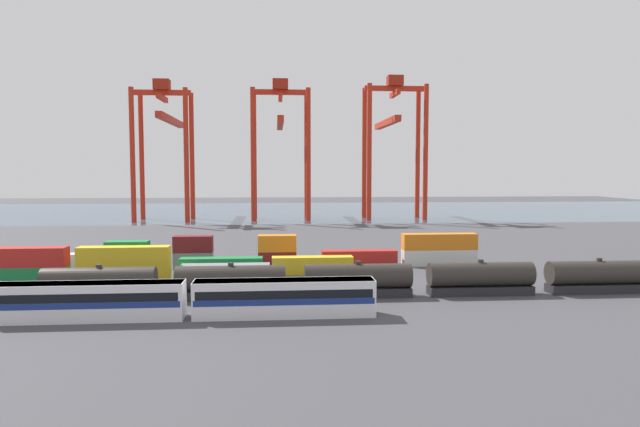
# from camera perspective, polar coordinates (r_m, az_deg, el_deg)

# --- Properties ---
(ground_plane) EXTENTS (420.00, 420.00, 0.00)m
(ground_plane) POSITION_cam_1_polar(r_m,az_deg,el_deg) (121.73, -10.83, -3.00)
(ground_plane) COLOR #424247
(harbour_water) EXTENTS (400.00, 110.00, 0.01)m
(harbour_water) POSITION_cam_1_polar(r_m,az_deg,el_deg) (217.60, -8.07, 0.23)
(harbour_water) COLOR #384C60
(harbour_water) RESTS_ON ground_plane
(passenger_train) EXTENTS (59.04, 3.14, 3.90)m
(passenger_train) POSITION_cam_1_polar(r_m,az_deg,el_deg) (63.08, -22.26, -8.09)
(passenger_train) COLOR silver
(passenger_train) RESTS_ON ground_plane
(freight_tank_row) EXTENTS (74.55, 2.95, 4.41)m
(freight_tank_row) POSITION_cam_1_polar(r_m,az_deg,el_deg) (69.27, 3.86, -6.72)
(freight_tank_row) COLOR #232326
(freight_tank_row) RESTS_ON ground_plane
(shipping_container_2) EXTENTS (12.10, 2.44, 2.60)m
(shipping_container_2) POSITION_cam_1_polar(r_m,az_deg,el_deg) (85.40, -28.05, -5.66)
(shipping_container_2) COLOR #197538
(shipping_container_2) RESTS_ON ground_plane
(shipping_container_3) EXTENTS (12.10, 2.44, 2.60)m
(shipping_container_3) POSITION_cam_1_polar(r_m,az_deg,el_deg) (85.01, -28.12, -3.93)
(shipping_container_3) COLOR #AD211C
(shipping_container_3) RESTS_ON shipping_container_2
(shipping_container_4) EXTENTS (12.10, 2.44, 2.60)m
(shipping_container_4) POSITION_cam_1_polar(r_m,az_deg,el_deg) (80.98, -19.19, -5.91)
(shipping_container_4) COLOR gold
(shipping_container_4) RESTS_ON ground_plane
(shipping_container_5) EXTENTS (12.10, 2.44, 2.60)m
(shipping_container_5) POSITION_cam_1_polar(r_m,az_deg,el_deg) (80.57, -19.24, -4.09)
(shipping_container_5) COLOR gold
(shipping_container_5) RESTS_ON shipping_container_4
(shipping_container_6) EXTENTS (12.10, 2.44, 2.60)m
(shipping_container_6) POSITION_cam_1_polar(r_m,az_deg,el_deg) (78.66, -9.56, -6.03)
(shipping_container_6) COLOR slate
(shipping_container_6) RESTS_ON ground_plane
(shipping_container_8) EXTENTS (6.04, 2.44, 2.60)m
(shipping_container_8) POSITION_cam_1_polar(r_m,az_deg,el_deg) (91.21, -27.15, -5.02)
(shipping_container_8) COLOR orange
(shipping_container_8) RESTS_ON ground_plane
(shipping_container_9) EXTENTS (6.04, 2.44, 2.60)m
(shipping_container_9) POSITION_cam_1_polar(r_m,az_deg,el_deg) (86.94, -18.88, -5.21)
(shipping_container_9) COLOR #1C4299
(shipping_container_9) RESTS_ON ground_plane
(shipping_container_10) EXTENTS (6.04, 2.44, 2.60)m
(shipping_container_10) POSITION_cam_1_polar(r_m,az_deg,el_deg) (86.55, -18.92, -3.51)
(shipping_container_10) COLOR #197538
(shipping_container_10) RESTS_ON shipping_container_9
(shipping_container_11) EXTENTS (12.10, 2.44, 2.60)m
(shipping_container_11) POSITION_cam_1_polar(r_m,az_deg,el_deg) (84.62, -9.96, -5.30)
(shipping_container_11) COLOR #197538
(shipping_container_11) RESTS_ON ground_plane
(shipping_container_12) EXTENTS (12.10, 2.44, 2.60)m
(shipping_container_12) POSITION_cam_1_polar(r_m,az_deg,el_deg) (84.42, -0.77, -5.26)
(shipping_container_12) COLOR gold
(shipping_container_12) RESTS_ON ground_plane
(shipping_container_13) EXTENTS (12.10, 2.44, 2.60)m
(shipping_container_13) POSITION_cam_1_polar(r_m,az_deg,el_deg) (98.31, -28.14, -4.41)
(shipping_container_13) COLOR slate
(shipping_container_13) RESTS_ON ground_plane
(shipping_container_14) EXTENTS (12.10, 2.44, 2.60)m
(shipping_container_14) POSITION_cam_1_polar(r_m,az_deg,el_deg) (93.83, -20.72, -4.57)
(shipping_container_14) COLOR silver
(shipping_container_14) RESTS_ON ground_plane
(shipping_container_15) EXTENTS (6.04, 2.44, 2.60)m
(shipping_container_15) POSITION_cam_1_polar(r_m,az_deg,el_deg) (91.05, -12.70, -4.66)
(shipping_container_15) COLOR slate
(shipping_container_15) RESTS_ON ground_plane
(shipping_container_16) EXTENTS (6.04, 2.44, 2.60)m
(shipping_container_16) POSITION_cam_1_polar(r_m,az_deg,el_deg) (90.69, -12.73, -3.04)
(shipping_container_16) COLOR maroon
(shipping_container_16) RESTS_ON shipping_container_15
(shipping_container_17) EXTENTS (6.04, 2.44, 2.60)m
(shipping_container_17) POSITION_cam_1_polar(r_m,az_deg,el_deg) (90.13, -4.35, -4.66)
(shipping_container_17) COLOR maroon
(shipping_container_17) RESTS_ON ground_plane
(shipping_container_18) EXTENTS (6.04, 2.44, 2.60)m
(shipping_container_18) POSITION_cam_1_polar(r_m,az_deg,el_deg) (89.77, -4.36, -3.02)
(shipping_container_18) COLOR orange
(shipping_container_18) RESTS_ON shipping_container_17
(shipping_container_19) EXTENTS (12.10, 2.44, 2.60)m
(shipping_container_19) POSITION_cam_1_polar(r_m,az_deg,el_deg) (91.13, 3.99, -4.56)
(shipping_container_19) COLOR #AD211C
(shipping_container_19) RESTS_ON ground_plane
(shipping_container_20) EXTENTS (12.10, 2.44, 2.60)m
(shipping_container_20) POSITION_cam_1_polar(r_m,az_deg,el_deg) (93.98, 11.98, -4.37)
(shipping_container_20) COLOR silver
(shipping_container_20) RESTS_ON ground_plane
(shipping_container_21) EXTENTS (12.10, 2.44, 2.60)m
(shipping_container_21) POSITION_cam_1_polar(r_m,az_deg,el_deg) (93.63, 12.01, -2.80)
(shipping_container_21) COLOR orange
(shipping_container_21) RESTS_ON shipping_container_20
(gantry_crane_west) EXTENTS (17.40, 42.05, 43.37)m
(gantry_crane_west) POSITION_cam_1_polar(r_m,az_deg,el_deg) (185.21, -15.41, 7.75)
(gantry_crane_west) COLOR red
(gantry_crane_west) RESTS_ON ground_plane
(gantry_crane_central) EXTENTS (18.46, 36.45, 43.90)m
(gantry_crane_central) POSITION_cam_1_polar(r_m,az_deg,el_deg) (181.17, -4.03, 7.91)
(gantry_crane_central) COLOR red
(gantry_crane_central) RESTS_ON ground_plane
(gantry_crane_east) EXTENTS (19.38, 35.97, 45.45)m
(gantry_crane_east) POSITION_cam_1_polar(r_m,az_deg,el_deg) (184.98, 7.37, 8.03)
(gantry_crane_east) COLOR red
(gantry_crane_east) RESTS_ON ground_plane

